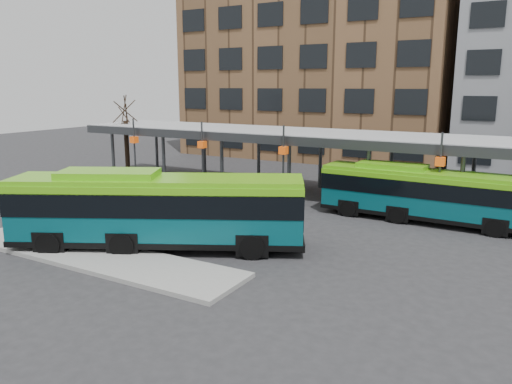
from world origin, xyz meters
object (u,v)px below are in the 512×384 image
(pedestrian, at_px, (57,223))
(bus_rear, at_px, (424,193))
(tree, at_px, (127,146))
(bus_front, at_px, (157,208))

(pedestrian, bearing_deg, bus_rear, -51.79)
(tree, xyz_separation_m, pedestrian, (9.93, -14.68, -1.35))
(pedestrian, bearing_deg, tree, 29.17)
(bus_rear, height_order, pedestrian, bus_rear)
(bus_front, bearing_deg, pedestrian, 179.07)
(bus_rear, bearing_deg, bus_front, -130.23)
(bus_front, relative_size, pedestrian, 7.07)
(bus_front, height_order, bus_rear, bus_front)
(tree, bearing_deg, pedestrian, -55.93)
(bus_rear, distance_m, pedestrian, 18.29)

